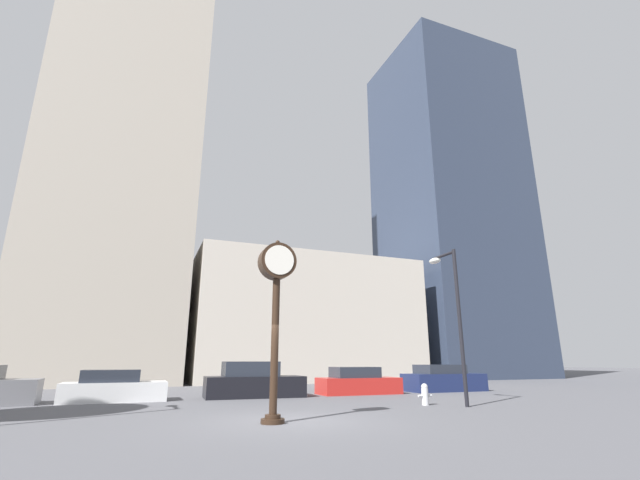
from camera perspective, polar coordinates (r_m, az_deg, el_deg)
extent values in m
plane|color=#515156|center=(12.40, -4.16, -22.97)|extent=(200.00, 200.00, 0.00)
cube|color=#ADA393|center=(40.21, -24.03, 12.67)|extent=(10.91, 12.00, 39.63)
cube|color=beige|center=(37.89, -2.91, -10.74)|extent=(18.23, 12.00, 9.81)
cube|color=#2D384C|center=(49.19, 16.87, 4.31)|extent=(12.86, 12.00, 35.84)
cylinder|color=black|center=(12.00, -6.34, -22.87)|extent=(0.62, 0.62, 0.12)
cylinder|color=black|center=(11.99, -6.32, -22.35)|extent=(0.41, 0.41, 0.10)
cylinder|color=black|center=(11.92, -6.05, -13.63)|extent=(0.21, 0.21, 3.54)
cylinder|color=black|center=(12.22, -5.74, -2.89)|extent=(1.02, 0.46, 1.02)
cylinder|color=white|center=(11.99, -5.42, -2.65)|extent=(0.84, 0.02, 0.84)
cylinder|color=white|center=(12.44, -6.05, -3.12)|extent=(0.84, 0.02, 0.84)
sphere|color=black|center=(12.36, -5.67, -0.31)|extent=(0.12, 0.12, 0.12)
cube|color=silver|center=(19.87, -25.70, -17.76)|extent=(3.91, 1.83, 0.74)
cube|color=#232833|center=(19.85, -26.06, -15.96)|extent=(2.16, 1.59, 0.48)
cube|color=black|center=(20.36, -8.74, -18.77)|extent=(4.42, 2.08, 0.90)
cube|color=#232833|center=(20.29, -9.27, -16.59)|extent=(2.46, 1.76, 0.63)
cube|color=red|center=(22.16, 5.17, -18.79)|extent=(4.02, 1.80, 0.77)
cube|color=#232833|center=(22.05, 4.64, -17.17)|extent=(2.22, 1.56, 0.50)
cube|color=#19234C|center=(25.06, 16.19, -17.76)|extent=(4.32, 1.89, 0.90)
cube|color=#232833|center=(24.92, 15.66, -16.24)|extent=(2.38, 1.65, 0.47)
cylinder|color=#B7B7BC|center=(17.05, 13.83, -19.62)|extent=(0.25, 0.25, 0.59)
sphere|color=#B7B7BC|center=(17.02, 13.75, -18.48)|extent=(0.24, 0.24, 0.24)
cylinder|color=#B7B7BC|center=(16.93, 13.22, -19.59)|extent=(0.16, 0.09, 0.09)
cylinder|color=#B7B7BC|center=(17.16, 14.42, -19.45)|extent=(0.16, 0.09, 0.09)
cylinder|color=black|center=(16.85, 18.17, -10.63)|extent=(0.14, 0.14, 5.71)
cylinder|color=black|center=(17.73, 16.19, -1.97)|extent=(0.11, 1.20, 0.11)
ellipsoid|color=silver|center=(18.17, 15.07, -2.71)|extent=(0.36, 0.60, 0.24)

